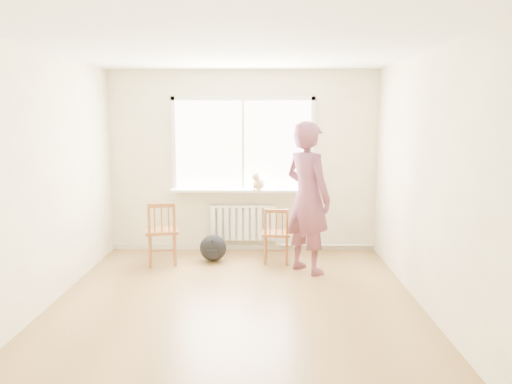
{
  "coord_description": "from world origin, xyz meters",
  "views": [
    {
      "loc": [
        0.3,
        -5.2,
        2.01
      ],
      "look_at": [
        0.21,
        1.2,
        1.05
      ],
      "focal_mm": 35.0,
      "sensor_mm": 36.0,
      "label": 1
    }
  ],
  "objects_px": {
    "chair_left": "(162,233)",
    "backpack": "(213,248)",
    "person": "(308,198)",
    "chair_right": "(276,235)",
    "cat": "(258,182)"
  },
  "relations": [
    {
      "from": "chair_right",
      "to": "backpack",
      "type": "relative_size",
      "value": 2.09
    },
    {
      "from": "person",
      "to": "cat",
      "type": "bearing_deg",
      "value": -4.74
    },
    {
      "from": "chair_left",
      "to": "person",
      "type": "distance_m",
      "value": 2.04
    },
    {
      "from": "chair_left",
      "to": "cat",
      "type": "bearing_deg",
      "value": -165.58
    },
    {
      "from": "person",
      "to": "backpack",
      "type": "relative_size",
      "value": 5.22
    },
    {
      "from": "chair_left",
      "to": "person",
      "type": "relative_size",
      "value": 0.45
    },
    {
      "from": "person",
      "to": "chair_left",
      "type": "bearing_deg",
      "value": 42.01
    },
    {
      "from": "person",
      "to": "chair_right",
      "type": "bearing_deg",
      "value": 7.18
    },
    {
      "from": "backpack",
      "to": "chair_left",
      "type": "bearing_deg",
      "value": -164.15
    },
    {
      "from": "chair_left",
      "to": "backpack",
      "type": "distance_m",
      "value": 0.75
    },
    {
      "from": "chair_left",
      "to": "person",
      "type": "height_order",
      "value": "person"
    },
    {
      "from": "chair_right",
      "to": "backpack",
      "type": "bearing_deg",
      "value": -3.23
    },
    {
      "from": "chair_right",
      "to": "backpack",
      "type": "height_order",
      "value": "chair_right"
    },
    {
      "from": "chair_left",
      "to": "chair_right",
      "type": "xyz_separation_m",
      "value": [
        1.56,
        0.1,
        -0.05
      ]
    },
    {
      "from": "chair_left",
      "to": "backpack",
      "type": "bearing_deg",
      "value": -175.86
    }
  ]
}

